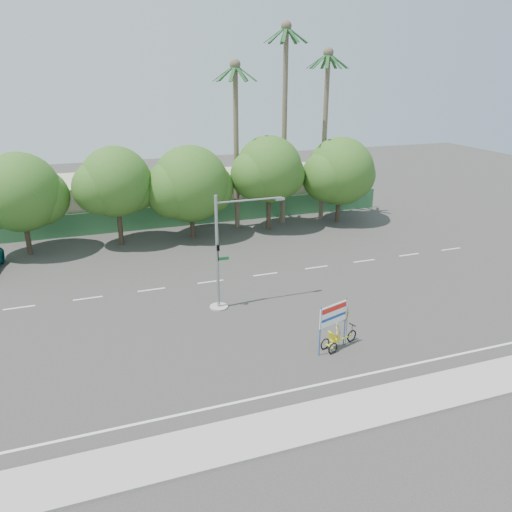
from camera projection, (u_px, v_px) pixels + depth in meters
name	position (u px, v px, depth m)	size (l,w,h in m)	color
ground	(281.00, 331.00, 27.60)	(120.00, 120.00, 0.00)	#33302D
sidewalk_near	(348.00, 413.00, 20.95)	(50.00, 2.40, 0.12)	gray
fence	(195.00, 214.00, 46.26)	(38.00, 0.08, 2.00)	#336B3D
building_left	(79.00, 201.00, 46.79)	(12.00, 8.00, 4.00)	#B7A991
building_right	(260.00, 189.00, 52.43)	(14.00, 8.00, 3.60)	#B7A991
tree_far_left	(20.00, 195.00, 37.50)	(7.14, 6.00, 7.96)	#473828
tree_left	(115.00, 184.00, 39.56)	(6.66, 5.60, 8.07)	#473828
tree_center	(190.00, 186.00, 41.62)	(7.62, 6.40, 7.85)	#473828
tree_right	(268.00, 172.00, 43.52)	(6.90, 5.80, 8.36)	#473828
tree_far_right	(339.00, 173.00, 45.89)	(7.38, 6.20, 7.94)	#473828
palm_tall	(285.00, 108.00, 43.65)	(3.73, 3.79, 17.45)	#70604C
palm_mid	(325.00, 119.00, 45.26)	(3.73, 3.79, 15.45)	#70604C
palm_short	(236.00, 128.00, 42.82)	(3.73, 3.79, 14.45)	#70604C
traffic_signal	(223.00, 262.00, 29.42)	(4.72, 1.10, 7.00)	gray
trike_billboard	(336.00, 329.00, 25.56)	(2.66, 1.14, 2.73)	black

